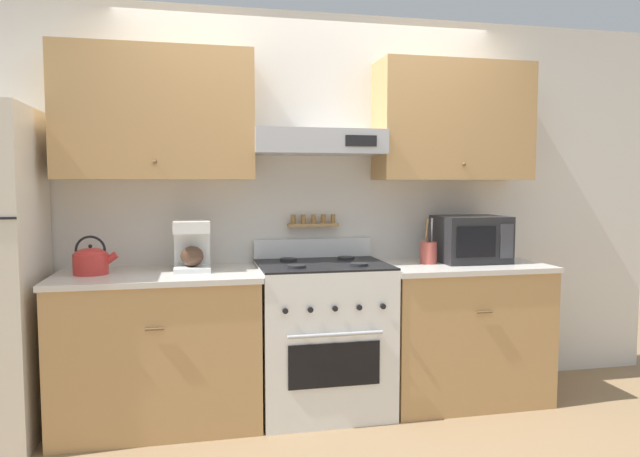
# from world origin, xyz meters

# --- Properties ---
(ground_plane) EXTENTS (16.00, 16.00, 0.00)m
(ground_plane) POSITION_xyz_m (0.00, 0.00, 0.00)
(ground_plane) COLOR #937551
(wall_back) EXTENTS (5.20, 0.46, 2.55)m
(wall_back) POSITION_xyz_m (-0.03, 0.62, 1.48)
(wall_back) COLOR silver
(wall_back) RESTS_ON ground_plane
(counter_left) EXTENTS (1.18, 0.67, 0.90)m
(counter_left) POSITION_xyz_m (-0.99, 0.34, 0.45)
(counter_left) COLOR tan
(counter_left) RESTS_ON ground_plane
(counter_right) EXTENTS (1.07, 0.67, 0.90)m
(counter_right) POSITION_xyz_m (0.93, 0.34, 0.45)
(counter_right) COLOR tan
(counter_right) RESTS_ON ground_plane
(stove_range) EXTENTS (0.79, 0.68, 1.05)m
(stove_range) POSITION_xyz_m (0.00, 0.33, 0.47)
(stove_range) COLOR white
(stove_range) RESTS_ON ground_plane
(tea_kettle) EXTENTS (0.25, 0.20, 0.22)m
(tea_kettle) POSITION_xyz_m (-1.36, 0.37, 0.98)
(tea_kettle) COLOR red
(tea_kettle) RESTS_ON counter_left
(coffee_maker) EXTENTS (0.21, 0.24, 0.30)m
(coffee_maker) POSITION_xyz_m (-0.79, 0.40, 1.05)
(coffee_maker) COLOR white
(coffee_maker) RESTS_ON counter_left
(microwave) EXTENTS (0.44, 0.37, 0.31)m
(microwave) POSITION_xyz_m (1.02, 0.39, 1.06)
(microwave) COLOR #232326
(microwave) RESTS_ON counter_right
(utensil_crock) EXTENTS (0.11, 0.11, 0.30)m
(utensil_crock) POSITION_xyz_m (0.72, 0.37, 0.98)
(utensil_crock) COLOR #B24C42
(utensil_crock) RESTS_ON counter_right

